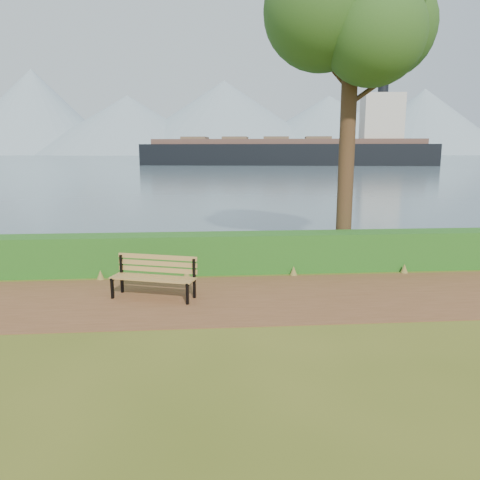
{
  "coord_description": "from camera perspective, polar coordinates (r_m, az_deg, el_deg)",
  "views": [
    {
      "loc": [
        -0.7,
        -9.28,
        3.11
      ],
      "look_at": [
        0.17,
        1.2,
        1.1
      ],
      "focal_mm": 35.0,
      "sensor_mm": 36.0,
      "label": 1
    }
  ],
  "objects": [
    {
      "name": "ground",
      "position": [
        9.81,
        -0.39,
        -7.65
      ],
      "size": [
        140.0,
        140.0,
        0.0
      ],
      "primitive_type": "plane",
      "color": "#495418",
      "rests_on": "ground"
    },
    {
      "name": "path",
      "position": [
        10.1,
        -0.52,
        -7.09
      ],
      "size": [
        40.0,
        3.4,
        0.01
      ],
      "primitive_type": "cube",
      "color": "brown",
      "rests_on": "ground"
    },
    {
      "name": "hedge",
      "position": [
        12.19,
        -1.32,
        -1.55
      ],
      "size": [
        32.0,
        0.85,
        1.0
      ],
      "primitive_type": "cube",
      "color": "#164E16",
      "rests_on": "ground"
    },
    {
      "name": "water",
      "position": [
        269.3,
        -4.66,
        10.1
      ],
      "size": [
        700.0,
        510.0,
        0.0
      ],
      "primitive_type": "cube",
      "color": "#3E5765",
      "rests_on": "ground"
    },
    {
      "name": "mountains",
      "position": [
        416.15,
        -6.08,
        14.12
      ],
      "size": [
        585.0,
        190.0,
        70.0
      ],
      "color": "gray",
      "rests_on": "ground"
    },
    {
      "name": "bench",
      "position": [
        10.19,
        -10.36,
        -4.07
      ],
      "size": [
        1.88,
        1.06,
        0.91
      ],
      "rotation": [
        0.0,
        0.0,
        -0.32
      ],
      "color": "black",
      "rests_on": "ground"
    },
    {
      "name": "tree",
      "position": [
        13.6,
        13.57,
        26.06
      ],
      "size": [
        4.65,
        3.8,
        9.08
      ],
      "rotation": [
        0.0,
        0.0,
        -0.0
      ],
      "color": "#361F16",
      "rests_on": "ground"
    },
    {
      "name": "cargo_ship",
      "position": [
        106.24,
        6.88,
        10.6
      ],
      "size": [
        64.6,
        20.43,
        19.37
      ],
      "rotation": [
        0.0,
        0.0,
        -0.17
      ],
      "color": "black",
      "rests_on": "ground"
    }
  ]
}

